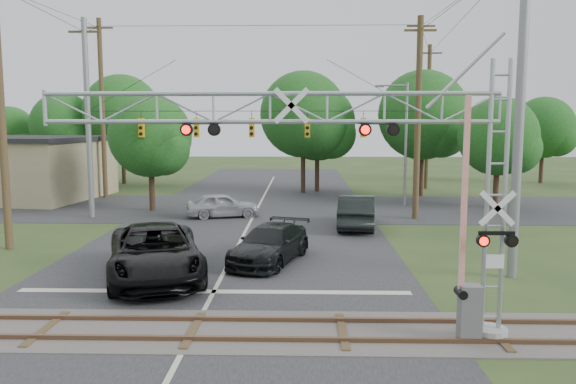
{
  "coord_description": "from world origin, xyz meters",
  "views": [
    {
      "loc": [
        2.91,
        -12.4,
        5.57
      ],
      "look_at": [
        2.4,
        7.5,
        3.1
      ],
      "focal_mm": 35.0,
      "sensor_mm": 36.0,
      "label": 1
    }
  ],
  "objects_px": {
    "crossing_gantry": "(359,167)",
    "pickup_black": "(155,253)",
    "traffic_signal_span": "(268,121)",
    "sedan_silver": "(222,205)",
    "streetlight": "(403,138)",
    "car_dark": "(270,244)"
  },
  "relations": [
    {
      "from": "crossing_gantry",
      "to": "pickup_black",
      "type": "bearing_deg",
      "value": 140.66
    },
    {
      "from": "traffic_signal_span",
      "to": "pickup_black",
      "type": "distance_m",
      "value": 14.11
    },
    {
      "from": "sedan_silver",
      "to": "streetlight",
      "type": "relative_size",
      "value": 0.52
    },
    {
      "from": "streetlight",
      "to": "traffic_signal_span",
      "type": "bearing_deg",
      "value": -149.1
    },
    {
      "from": "crossing_gantry",
      "to": "car_dark",
      "type": "height_order",
      "value": "crossing_gantry"
    },
    {
      "from": "pickup_black",
      "to": "sedan_silver",
      "type": "relative_size",
      "value": 1.59
    },
    {
      "from": "traffic_signal_span",
      "to": "streetlight",
      "type": "distance_m",
      "value": 10.2
    },
    {
      "from": "pickup_black",
      "to": "sedan_silver",
      "type": "height_order",
      "value": "pickup_black"
    },
    {
      "from": "pickup_black",
      "to": "streetlight",
      "type": "xyz_separation_m",
      "value": [
        11.99,
        18.09,
        3.62
      ]
    },
    {
      "from": "crossing_gantry",
      "to": "sedan_silver",
      "type": "distance_m",
      "value": 19.95
    },
    {
      "from": "streetlight",
      "to": "crossing_gantry",
      "type": "bearing_deg",
      "value": -102.69
    },
    {
      "from": "car_dark",
      "to": "sedan_silver",
      "type": "relative_size",
      "value": 1.19
    },
    {
      "from": "car_dark",
      "to": "streetlight",
      "type": "relative_size",
      "value": 0.63
    },
    {
      "from": "car_dark",
      "to": "sedan_silver",
      "type": "bearing_deg",
      "value": 125.94
    },
    {
      "from": "crossing_gantry",
      "to": "streetlight",
      "type": "xyz_separation_m",
      "value": [
        5.31,
        23.57,
        0.09
      ]
    },
    {
      "from": "car_dark",
      "to": "traffic_signal_span",
      "type": "bearing_deg",
      "value": 111.95
    },
    {
      "from": "traffic_signal_span",
      "to": "car_dark",
      "type": "distance_m",
      "value": 11.55
    },
    {
      "from": "crossing_gantry",
      "to": "car_dark",
      "type": "bearing_deg",
      "value": 108.84
    },
    {
      "from": "crossing_gantry",
      "to": "car_dark",
      "type": "xyz_separation_m",
      "value": [
        -2.71,
        7.94,
        -3.74
      ]
    },
    {
      "from": "traffic_signal_span",
      "to": "streetlight",
      "type": "bearing_deg",
      "value": 30.9
    },
    {
      "from": "crossing_gantry",
      "to": "streetlight",
      "type": "bearing_deg",
      "value": 77.31
    },
    {
      "from": "traffic_signal_span",
      "to": "car_dark",
      "type": "relative_size",
      "value": 3.78
    }
  ]
}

